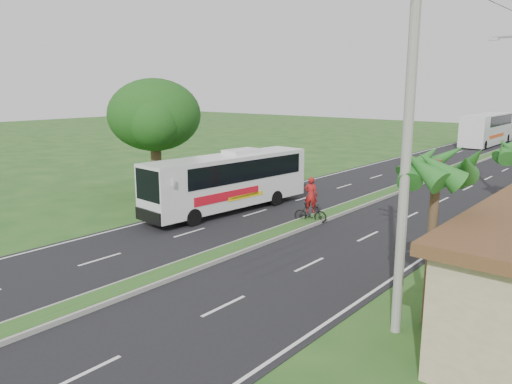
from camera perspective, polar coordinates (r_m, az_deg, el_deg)
The scene contains 11 objects.
ground at distance 19.04m, azimuth -11.51°, elevation -9.87°, with size 180.00×180.00×0.00m, color #214C1C.
road_asphalt at distance 34.63m, azimuth 15.10°, elevation -0.09°, with size 14.00×160.00×0.02m, color black.
median_strip at distance 34.61m, azimuth 15.11°, elevation 0.06°, with size 1.20×160.00×0.18m.
lane_edge_left at distance 37.83m, azimuth 5.86°, elevation 1.25°, with size 0.12×160.00×0.01m, color silver.
lane_edge_right at distance 32.52m, azimuth 25.86°, elevation -1.68°, with size 0.12×160.00×0.01m, color silver.
palm_verge_a at distance 14.94m, azimuth 19.97°, elevation 2.53°, with size 2.40×2.40×5.45m.
shade_tree at distance 33.47m, azimuth -11.63°, elevation 8.35°, with size 6.30×6.00×7.54m.
utility_pole_a at distance 14.08m, azimuth 16.92°, elevation 6.02°, with size 1.60×0.28×11.00m.
coach_bus_main at distance 28.26m, azimuth -3.09°, elevation 1.57°, with size 3.14×10.87×3.47m.
coach_bus_far at distance 67.19m, azimuth 24.95°, elevation 6.71°, with size 2.85×12.80×3.73m.
motorcyclist at distance 26.11m, azimuth 6.26°, elevation -1.58°, with size 1.79×1.03×2.45m.
Camera 1 is at (13.92, -10.93, 7.01)m, focal length 35.00 mm.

